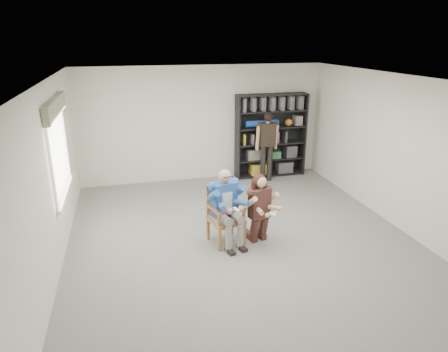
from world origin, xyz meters
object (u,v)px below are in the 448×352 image
object	(u,v)px
kneeling_woman	(260,209)
standing_man	(267,147)
seated_man	(226,207)
armchair	(226,215)
bookshelf	(271,136)

from	to	relation	value
kneeling_woman	standing_man	world-z (taller)	standing_man
kneeling_woman	standing_man	size ratio (longest dim) A/B	0.72
seated_man	armchair	bearing A→B (deg)	0.00
seated_man	bookshelf	size ratio (longest dim) A/B	0.64
seated_man	kneeling_woman	bearing A→B (deg)	-24.95
armchair	standing_man	distance (m)	3.36
kneeling_woman	bookshelf	xyz separation A→B (m)	(1.42, 3.32, 0.44)
standing_man	seated_man	bearing A→B (deg)	-120.95
armchair	seated_man	xyz separation A→B (m)	(0.00, 0.00, 0.15)
armchair	kneeling_woman	distance (m)	0.60
seated_man	kneeling_woman	xyz separation A→B (m)	(0.58, -0.12, -0.06)
bookshelf	standing_man	bearing A→B (deg)	-122.48
seated_man	bookshelf	xyz separation A→B (m)	(2.00, 3.20, 0.38)
armchair	kneeling_woman	world-z (taller)	kneeling_woman
standing_man	armchair	bearing A→B (deg)	-120.95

